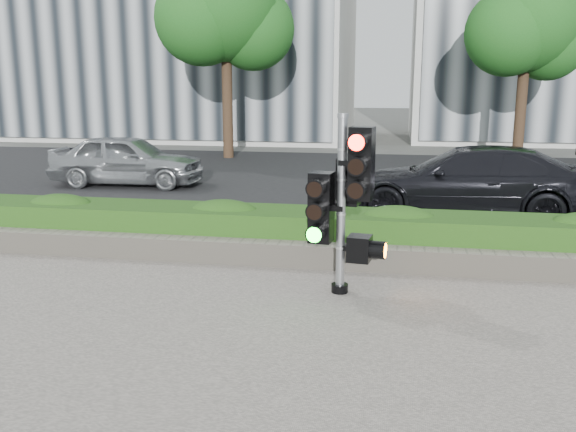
% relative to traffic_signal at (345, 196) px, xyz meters
% --- Properties ---
extents(ground, '(120.00, 120.00, 0.00)m').
position_rel_traffic_signal_xyz_m(ground, '(-0.83, -0.90, -1.27)').
color(ground, '#51514C').
rests_on(ground, ground).
extents(road, '(60.00, 13.00, 0.02)m').
position_rel_traffic_signal_xyz_m(road, '(-0.83, 9.10, -1.26)').
color(road, black).
rests_on(road, ground).
extents(curb, '(60.00, 0.25, 0.12)m').
position_rel_traffic_signal_xyz_m(curb, '(-0.83, 2.25, -1.21)').
color(curb, gray).
rests_on(curb, ground).
extents(stone_wall, '(12.00, 0.32, 0.34)m').
position_rel_traffic_signal_xyz_m(stone_wall, '(-0.83, 1.00, -1.07)').
color(stone_wall, gray).
rests_on(stone_wall, sidewalk).
extents(hedge, '(12.00, 1.00, 0.68)m').
position_rel_traffic_signal_xyz_m(hedge, '(-0.83, 1.65, -0.90)').
color(hedge, '#3D7824').
rests_on(hedge, sidewalk).
extents(tree_left, '(4.61, 4.03, 7.34)m').
position_rel_traffic_signal_xyz_m(tree_left, '(-5.35, 13.66, 3.77)').
color(tree_left, black).
rests_on(tree_left, ground).
extents(tree_right, '(4.10, 3.58, 6.53)m').
position_rel_traffic_signal_xyz_m(tree_right, '(4.65, 14.66, 3.21)').
color(tree_right, black).
rests_on(tree_right, ground).
extents(traffic_signal, '(0.80, 0.62, 2.25)m').
position_rel_traffic_signal_xyz_m(traffic_signal, '(0.00, 0.00, 0.00)').
color(traffic_signal, black).
rests_on(traffic_signal, sidewalk).
extents(car_silver, '(3.96, 1.72, 1.33)m').
position_rel_traffic_signal_xyz_m(car_silver, '(-6.26, 7.30, -0.59)').
color(car_silver, '#9DA1A4').
rests_on(car_silver, road).
extents(car_dark, '(4.95, 2.30, 1.40)m').
position_rel_traffic_signal_xyz_m(car_dark, '(2.01, 5.01, -0.55)').
color(car_dark, black).
rests_on(car_dark, road).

